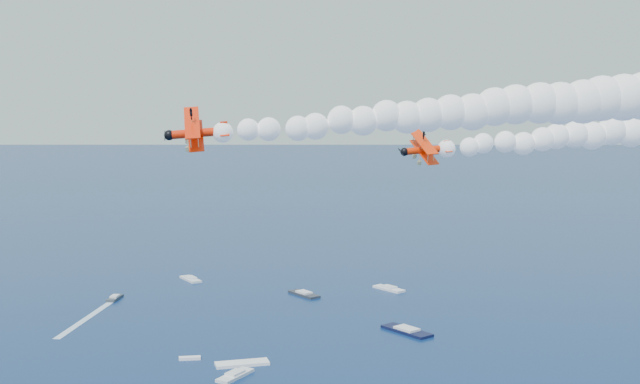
# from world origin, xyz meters

# --- Properties ---
(biplane_lead) EXTENTS (9.63, 10.61, 7.36)m
(biplane_lead) POSITION_xyz_m (22.38, 36.98, 54.90)
(biplane_lead) COLOR #FF2E05
(biplane_trail) EXTENTS (9.91, 11.22, 8.06)m
(biplane_trail) POSITION_xyz_m (-0.52, 16.55, 57.76)
(biplane_trail) COLOR #FF2505
(smoke_trail_trail) EXTENTS (68.17, 49.19, 11.51)m
(smoke_trail_trail) POSITION_xyz_m (30.08, 28.62, 60.29)
(smoke_trail_trail) COLOR white
(spectator_boats) EXTENTS (205.50, 167.58, 0.70)m
(spectator_boats) POSITION_xyz_m (-1.57, 110.16, 0.35)
(spectator_boats) COLOR silver
(spectator_boats) RESTS_ON ground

